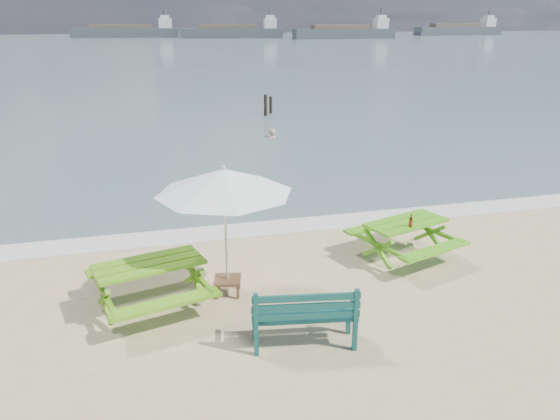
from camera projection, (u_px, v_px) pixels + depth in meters
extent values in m
plane|color=slate|center=(149.00, 48.00, 85.79)|extent=(300.00, 300.00, 0.00)
cube|color=silver|center=(262.00, 228.00, 12.45)|extent=(22.00, 0.90, 0.01)
cube|color=#599917|center=(149.00, 264.00, 8.80)|extent=(1.87, 1.21, 0.05)
cube|color=#599917|center=(137.00, 264.00, 9.57)|extent=(1.74, 0.72, 0.05)
cube|color=#599917|center=(166.00, 304.00, 8.24)|extent=(1.74, 0.72, 0.05)
cube|color=#599917|center=(151.00, 288.00, 8.94)|extent=(1.80, 1.34, 0.73)
cube|color=#50A318|center=(406.00, 222.00, 10.68)|extent=(1.81, 1.26, 0.05)
cube|color=#50A318|center=(378.00, 225.00, 11.40)|extent=(1.65, 0.80, 0.05)
cube|color=#50A318|center=(435.00, 250.00, 10.18)|extent=(1.65, 0.80, 0.05)
cube|color=#50A318|center=(404.00, 242.00, 10.82)|extent=(1.76, 1.37, 0.70)
cube|color=#104441|center=(304.00, 314.00, 7.92)|extent=(1.58, 0.70, 0.04)
cube|color=#104441|center=(306.00, 307.00, 7.61)|extent=(1.52, 0.29, 0.39)
cube|color=#104441|center=(304.00, 329.00, 8.00)|extent=(1.49, 0.75, 0.48)
cube|color=brown|center=(228.00, 280.00, 9.43)|extent=(0.55, 0.55, 0.05)
cube|color=brown|center=(228.00, 287.00, 9.48)|extent=(0.48, 0.48, 0.26)
cylinder|color=silver|center=(226.00, 236.00, 9.16)|extent=(0.05, 0.05, 2.19)
cone|color=white|center=(224.00, 181.00, 8.84)|extent=(2.74, 2.74, 0.41)
cylinder|color=brown|center=(411.00, 223.00, 10.36)|extent=(0.07, 0.07, 0.16)
cylinder|color=brown|center=(411.00, 215.00, 10.31)|extent=(0.03, 0.03, 0.07)
cylinder|color=#AA1321|center=(411.00, 223.00, 10.36)|extent=(0.07, 0.07, 0.06)
imported|color=tan|center=(271.00, 148.00, 22.05)|extent=(0.67, 0.53, 1.60)
cylinder|color=black|center=(266.00, 107.00, 26.52)|extent=(0.17, 0.17, 1.23)
cylinder|color=black|center=(271.00, 107.00, 27.20)|extent=(0.15, 0.15, 1.04)
cube|color=#3C4447|center=(126.00, 33.00, 127.24)|extent=(24.59, 6.09, 2.20)
cube|color=silver|center=(165.00, 23.00, 127.96)|extent=(3.17, 3.24, 2.20)
cube|color=#3C4447|center=(344.00, 34.00, 121.16)|extent=(22.85, 4.71, 2.20)
cube|color=silver|center=(381.00, 23.00, 122.23)|extent=(2.82, 3.08, 2.20)
cube|color=#3C4447|center=(458.00, 31.00, 144.69)|extent=(24.33, 5.07, 2.20)
cube|color=silver|center=(488.00, 22.00, 146.51)|extent=(3.03, 3.13, 2.20)
cube|color=#3C4447|center=(232.00, 34.00, 124.57)|extent=(23.51, 7.15, 2.20)
cube|color=silver|center=(270.00, 23.00, 124.80)|extent=(3.17, 3.35, 2.20)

